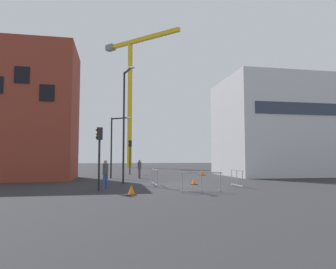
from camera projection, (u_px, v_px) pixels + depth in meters
name	position (u px, v px, depth m)	size (l,w,h in m)	color
ground	(178.00, 184.00, 21.17)	(160.00, 160.00, 0.00)	#28282B
brick_building	(20.00, 113.00, 25.85)	(9.18, 6.10, 11.32)	brown
office_block	(283.00, 128.00, 32.60)	(12.96, 9.24, 10.03)	silver
construction_crane	(131.00, 82.00, 58.80)	(13.18, 12.75, 24.83)	gold
streetlamp_tall	(125.00, 117.00, 21.79)	(0.71, 1.79, 8.08)	#232326
streetlamp_short	(115.00, 140.00, 27.47)	(1.78, 1.35, 5.47)	#232326
traffic_light_near	(130.00, 151.00, 33.50)	(0.38, 0.36, 3.75)	black
traffic_light_median	(99.00, 148.00, 17.12)	(0.39, 0.33, 3.56)	#232326
pedestrian_walking	(105.00, 172.00, 18.51)	(0.34, 0.34, 1.72)	#33519E
pedestrian_waiting	(139.00, 167.00, 27.16)	(0.34, 0.34, 1.70)	#4C4C51
safety_barrier_left_run	(237.00, 178.00, 19.50)	(0.07, 1.87, 1.08)	#9EA0A5
safety_barrier_rear	(201.00, 182.00, 16.26)	(2.25, 0.36, 1.08)	#9EA0A5
safety_barrier_front	(155.00, 177.00, 20.39)	(0.09, 2.48, 1.08)	gray
traffic_cone_on_verge	(202.00, 172.00, 32.07)	(0.68, 0.68, 0.69)	black
traffic_cone_by_barrier	(131.00, 190.00, 15.30)	(0.50, 0.50, 0.51)	black
traffic_cone_orange	(194.00, 181.00, 21.08)	(0.46, 0.46, 0.47)	black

